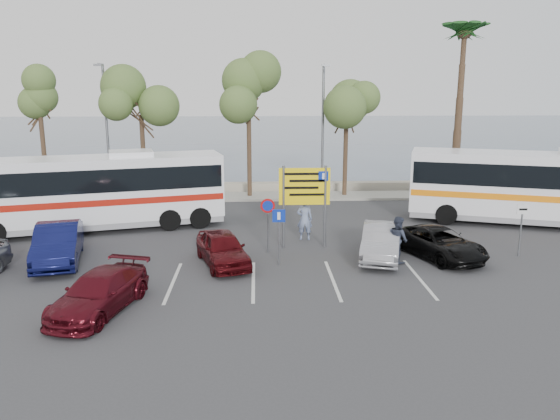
{
  "coord_description": "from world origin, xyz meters",
  "views": [
    {
      "loc": [
        -1.03,
        -19.73,
        6.96
      ],
      "look_at": [
        -0.06,
        3.0,
        1.72
      ],
      "focal_mm": 35.0,
      "sensor_mm": 36.0,
      "label": 1
    }
  ],
  "objects_px": {
    "street_lamp_right": "(323,124)",
    "car_red": "(223,248)",
    "suv_black": "(439,243)",
    "pedestrian_near": "(305,219)",
    "coach_bus_left": "(94,194)",
    "car_blue": "(58,244)",
    "street_lamp_left": "(106,125)",
    "direction_sign": "(305,193)",
    "car_silver_b": "(381,242)",
    "car_maroon": "(99,293)",
    "coach_bus_right": "(539,190)",
    "pedestrian_far": "(398,239)"
  },
  "relations": [
    {
      "from": "car_blue",
      "to": "car_red",
      "type": "relative_size",
      "value": 1.2
    },
    {
      "from": "car_maroon",
      "to": "pedestrian_near",
      "type": "xyz_separation_m",
      "value": [
        7.13,
        7.87,
        0.36
      ]
    },
    {
      "from": "direction_sign",
      "to": "coach_bus_left",
      "type": "bearing_deg",
      "value": 161.6
    },
    {
      "from": "street_lamp_right",
      "to": "coach_bus_right",
      "type": "distance_m",
      "value": 12.59
    },
    {
      "from": "direction_sign",
      "to": "car_silver_b",
      "type": "distance_m",
      "value": 3.87
    },
    {
      "from": "street_lamp_right",
      "to": "car_blue",
      "type": "bearing_deg",
      "value": -134.95
    },
    {
      "from": "direction_sign",
      "to": "car_blue",
      "type": "xyz_separation_m",
      "value": [
        -10.0,
        -1.7,
        -1.66
      ]
    },
    {
      "from": "street_lamp_right",
      "to": "coach_bus_right",
      "type": "bearing_deg",
      "value": -34.87
    },
    {
      "from": "car_red",
      "to": "suv_black",
      "type": "bearing_deg",
      "value": -14.0
    },
    {
      "from": "car_blue",
      "to": "coach_bus_right",
      "type": "bearing_deg",
      "value": -0.6
    },
    {
      "from": "coach_bus_left",
      "to": "car_silver_b",
      "type": "bearing_deg",
      "value": -21.12
    },
    {
      "from": "coach_bus_right",
      "to": "car_red",
      "type": "relative_size",
      "value": 3.25
    },
    {
      "from": "coach_bus_left",
      "to": "car_blue",
      "type": "xyz_separation_m",
      "value": [
        -0.07,
        -5.0,
        -1.01
      ]
    },
    {
      "from": "direction_sign",
      "to": "pedestrian_near",
      "type": "relative_size",
      "value": 1.84
    },
    {
      "from": "street_lamp_right",
      "to": "suv_black",
      "type": "xyz_separation_m",
      "value": [
        3.42,
        -12.02,
        -3.99
      ]
    },
    {
      "from": "coach_bus_left",
      "to": "car_maroon",
      "type": "height_order",
      "value": "coach_bus_left"
    },
    {
      "from": "direction_sign",
      "to": "suv_black",
      "type": "relative_size",
      "value": 0.82
    },
    {
      "from": "direction_sign",
      "to": "pedestrian_far",
      "type": "xyz_separation_m",
      "value": [
        3.56,
        -2.2,
        -1.5
      ]
    },
    {
      "from": "street_lamp_right",
      "to": "coach_bus_left",
      "type": "xyz_separation_m",
      "value": [
        -11.93,
        -7.02,
        -2.82
      ]
    },
    {
      "from": "street_lamp_left",
      "to": "car_blue",
      "type": "bearing_deg",
      "value": -85.24
    },
    {
      "from": "coach_bus_right",
      "to": "pedestrian_near",
      "type": "relative_size",
      "value": 6.48
    },
    {
      "from": "direction_sign",
      "to": "coach_bus_right",
      "type": "bearing_deg",
      "value": 15.31
    },
    {
      "from": "direction_sign",
      "to": "car_silver_b",
      "type": "relative_size",
      "value": 0.85
    },
    {
      "from": "street_lamp_right",
      "to": "suv_black",
      "type": "relative_size",
      "value": 1.82
    },
    {
      "from": "car_blue",
      "to": "car_red",
      "type": "bearing_deg",
      "value": -18.13
    },
    {
      "from": "coach_bus_left",
      "to": "car_blue",
      "type": "height_order",
      "value": "coach_bus_left"
    },
    {
      "from": "car_silver_b",
      "to": "car_red",
      "type": "bearing_deg",
      "value": -159.84
    },
    {
      "from": "car_blue",
      "to": "car_maroon",
      "type": "relative_size",
      "value": 1.1
    },
    {
      "from": "pedestrian_near",
      "to": "pedestrian_far",
      "type": "bearing_deg",
      "value": 139.7
    },
    {
      "from": "street_lamp_right",
      "to": "car_red",
      "type": "xyz_separation_m",
      "value": [
        -5.42,
        -12.57,
        -3.94
      ]
    },
    {
      "from": "pedestrian_near",
      "to": "coach_bus_left",
      "type": "bearing_deg",
      "value": -7.88
    },
    {
      "from": "street_lamp_left",
      "to": "pedestrian_near",
      "type": "distance_m",
      "value": 14.85
    },
    {
      "from": "car_red",
      "to": "suv_black",
      "type": "xyz_separation_m",
      "value": [
        8.84,
        0.55,
        -0.05
      ]
    },
    {
      "from": "suv_black",
      "to": "car_silver_b",
      "type": "relative_size",
      "value": 1.04
    },
    {
      "from": "car_red",
      "to": "suv_black",
      "type": "height_order",
      "value": "car_red"
    },
    {
      "from": "street_lamp_right",
      "to": "car_silver_b",
      "type": "relative_size",
      "value": 1.9
    },
    {
      "from": "coach_bus_left",
      "to": "pedestrian_far",
      "type": "relative_size",
      "value": 6.71
    },
    {
      "from": "coach_bus_right",
      "to": "pedestrian_far",
      "type": "xyz_separation_m",
      "value": [
        -8.51,
        -5.5,
        -0.87
      ]
    },
    {
      "from": "street_lamp_left",
      "to": "car_maroon",
      "type": "height_order",
      "value": "street_lamp_left"
    },
    {
      "from": "direction_sign",
      "to": "coach_bus_right",
      "type": "distance_m",
      "value": 12.53
    },
    {
      "from": "street_lamp_left",
      "to": "coach_bus_right",
      "type": "distance_m",
      "value": 24.28
    },
    {
      "from": "street_lamp_right",
      "to": "pedestrian_far",
      "type": "relative_size",
      "value": 4.29
    },
    {
      "from": "street_lamp_left",
      "to": "street_lamp_right",
      "type": "xyz_separation_m",
      "value": [
        13.0,
        0.0,
        0.0
      ]
    },
    {
      "from": "car_blue",
      "to": "car_maroon",
      "type": "distance_m",
      "value": 5.83
    },
    {
      "from": "suv_black",
      "to": "car_blue",
      "type": "bearing_deg",
      "value": 157.77
    },
    {
      "from": "car_blue",
      "to": "car_red",
      "type": "xyz_separation_m",
      "value": [
        6.58,
        -0.55,
        -0.11
      ]
    },
    {
      "from": "coach_bus_right",
      "to": "suv_black",
      "type": "distance_m",
      "value": 8.41
    },
    {
      "from": "street_lamp_right",
      "to": "coach_bus_left",
      "type": "height_order",
      "value": "street_lamp_right"
    },
    {
      "from": "street_lamp_left",
      "to": "direction_sign",
      "type": "bearing_deg",
      "value": -43.17
    },
    {
      "from": "coach_bus_right",
      "to": "car_maroon",
      "type": "relative_size",
      "value": 2.97
    }
  ]
}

